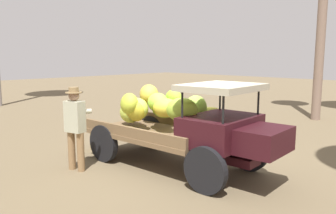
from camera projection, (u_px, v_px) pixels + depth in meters
ground_plane at (181, 164)px, 7.57m from camera, size 60.00×60.00×0.00m
truck at (182, 122)px, 7.19m from camera, size 4.54×2.01×1.86m
farmer at (75, 124)px, 7.02m from camera, size 0.54×0.50×1.76m
wooden_crate at (101, 141)px, 8.69m from camera, size 0.61×0.63×0.46m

